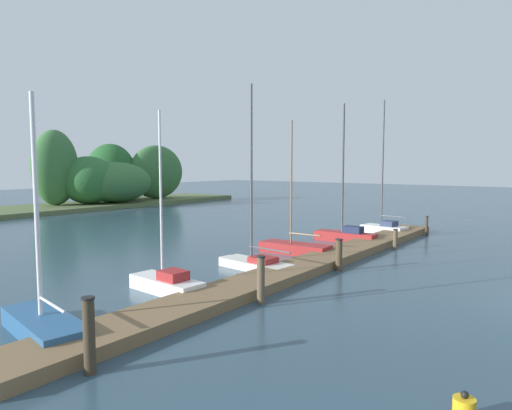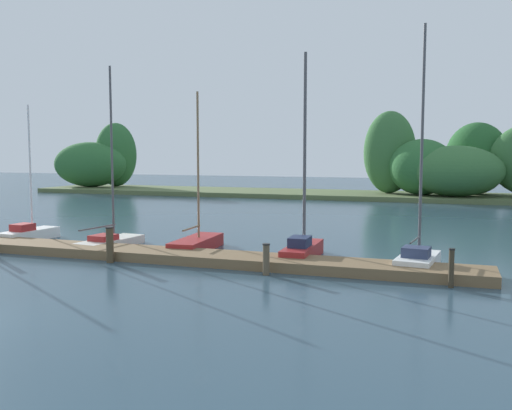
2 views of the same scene
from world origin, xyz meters
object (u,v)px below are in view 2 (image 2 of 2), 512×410
object	(u,v)px
mooring_piling_2	(110,245)
mooring_piling_4	(451,268)
sailboat_2	(111,239)
sailboat_1	(30,232)
sailboat_5	(418,257)
sailboat_3	(198,242)
mooring_piling_3	(266,259)
sailboat_4	(303,246)

from	to	relation	value
mooring_piling_2	mooring_piling_4	size ratio (longest dim) A/B	1.11
sailboat_2	mooring_piling_2	bearing A→B (deg)	-141.15
sailboat_1	sailboat_5	world-z (taller)	sailboat_5
sailboat_1	sailboat_3	bearing A→B (deg)	-85.21
mooring_piling_3	sailboat_1	bearing A→B (deg)	164.50
mooring_piling_3	mooring_piling_4	distance (m)	5.70
sailboat_2	mooring_piling_4	distance (m)	13.89
sailboat_2	sailboat_3	distance (m)	3.81
sailboat_1	sailboat_4	xyz separation A→B (m)	(12.86, -0.38, 0.14)
sailboat_3	mooring_piling_3	size ratio (longest dim) A/B	6.23
sailboat_4	mooring_piling_2	world-z (taller)	sailboat_4
sailboat_3	mooring_piling_2	bearing A→B (deg)	148.54
sailboat_3	mooring_piling_3	distance (m)	5.45
sailboat_5	mooring_piling_4	distance (m)	2.58
sailboat_5	mooring_piling_4	size ratio (longest dim) A/B	7.01
sailboat_1	sailboat_3	xyz separation A→B (m)	(8.29, 0.15, -0.02)
mooring_piling_2	sailboat_3	bearing A→B (deg)	60.94
sailboat_1	mooring_piling_3	size ratio (longest dim) A/B	5.92
sailboat_3	sailboat_4	size ratio (longest dim) A/B	0.84
sailboat_3	sailboat_5	size ratio (longest dim) A/B	0.78
sailboat_2	sailboat_4	xyz separation A→B (m)	(8.33, -0.00, 0.14)
mooring_piling_2	sailboat_4	bearing A→B (deg)	24.25
sailboat_4	mooring_piling_3	distance (m)	3.10
sailboat_5	sailboat_3	bearing A→B (deg)	89.77
mooring_piling_2	sailboat_5	bearing A→B (deg)	12.30
sailboat_1	mooring_piling_4	distance (m)	18.40
mooring_piling_2	sailboat_1	bearing A→B (deg)	152.74
sailboat_4	mooring_piling_2	distance (m)	7.10
mooring_piling_4	sailboat_5	bearing A→B (deg)	114.19
sailboat_2	mooring_piling_2	xyz separation A→B (m)	(1.86, -2.92, 0.30)
sailboat_4	sailboat_3	bearing A→B (deg)	82.57
sailboat_2	sailboat_5	size ratio (longest dim) A/B	0.92
mooring_piling_3	sailboat_2	bearing A→B (deg)	158.71
sailboat_4	mooring_piling_4	distance (m)	6.01
sailboat_5	mooring_piling_2	xyz separation A→B (m)	(-10.65, -2.32, 0.21)
mooring_piling_4	sailboat_1	bearing A→B (deg)	169.62
sailboat_2	mooring_piling_3	xyz separation A→B (m)	(7.87, -3.07, 0.17)
sailboat_1	sailboat_5	bearing A→B (deg)	-89.46
sailboat_2	sailboat_5	world-z (taller)	sailboat_5
sailboat_5	mooring_piling_3	distance (m)	5.26
mooring_piling_2	mooring_piling_4	distance (m)	11.71
sailboat_3	mooring_piling_2	size ratio (longest dim) A/B	4.93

